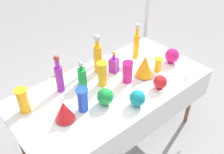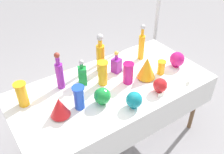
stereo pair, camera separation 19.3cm
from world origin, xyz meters
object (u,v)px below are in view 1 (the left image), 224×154
round_bowl_0 (105,97)px  cardboard_box_behind_left (73,89)px  round_bowl_2 (137,98)px  round_bowl_3 (172,56)px  slender_vase_1 (23,100)px  tall_bottle_2 (59,77)px  slender_vase_3 (127,72)px  slender_vase_4 (158,64)px  square_decanter_1 (114,64)px  canopy_pole (146,19)px  tall_bottle_0 (98,56)px  round_bowl_1 (160,82)px  slender_vase_0 (102,73)px  slender_vase_2 (83,99)px  square_decanter_0 (82,76)px  fluted_vase_0 (145,66)px  fluted_vase_1 (64,111)px  tall_bottle_1 (136,43)px

round_bowl_0 → cardboard_box_behind_left: (0.26, 1.00, -0.68)m
round_bowl_2 → round_bowl_3: round_bowl_3 is taller
slender_vase_1 → tall_bottle_2: bearing=6.1°
slender_vase_3 → slender_vase_4: 0.37m
square_decanter_1 → canopy_pole: 1.10m
tall_bottle_0 → tall_bottle_2: bearing=-176.9°
round_bowl_0 → round_bowl_1: round_bowl_0 is taller
slender_vase_0 → cardboard_box_behind_left: (0.11, 0.77, -0.73)m
round_bowl_3 → cardboard_box_behind_left: round_bowl_3 is taller
square_decanter_1 → round_bowl_3: (0.57, -0.27, -0.00)m
slender_vase_1 → slender_vase_0: bearing=-10.8°
slender_vase_2 → round_bowl_0: bearing=-18.5°
square_decanter_0 → fluted_vase_0: square_decanter_0 is taller
square_decanter_1 → slender_vase_4: size_ratio=1.64×
tall_bottle_2 → round_bowl_3: size_ratio=2.31×
slender_vase_1 → tall_bottle_0: bearing=4.4°
tall_bottle_0 → square_decanter_0: bearing=-160.9°
tall_bottle_2 → round_bowl_1: size_ratio=2.71×
tall_bottle_0 → canopy_pole: bearing=19.2°
square_decanter_0 → round_bowl_2: square_decanter_0 is taller
round_bowl_1 → tall_bottle_2: bearing=141.5°
slender_vase_4 → fluted_vase_0: (-0.17, 0.03, 0.04)m
slender_vase_0 → round_bowl_2: 0.42m
fluted_vase_1 → round_bowl_3: (1.30, -0.02, -0.01)m
tall_bottle_2 → fluted_vase_1: tall_bottle_2 is taller
square_decanter_0 → round_bowl_1: square_decanter_0 is taller
fluted_vase_1 → round_bowl_2: (0.55, -0.25, -0.02)m
round_bowl_0 → slender_vase_2: bearing=161.5°
fluted_vase_0 → round_bowl_1: (-0.04, -0.23, -0.05)m
fluted_vase_0 → slender_vase_2: bearing=-179.5°
slender_vase_2 → round_bowl_3: slender_vase_2 is taller
slender_vase_0 → slender_vase_2: (-0.34, -0.17, -0.01)m
slender_vase_2 → cardboard_box_behind_left: slender_vase_2 is taller
slender_vase_3 → round_bowl_0: bearing=-162.8°
tall_bottle_0 → fluted_vase_1: size_ratio=2.27×
slender_vase_3 → slender_vase_4: slender_vase_3 is taller
tall_bottle_1 → square_decanter_0: (-0.74, -0.04, -0.06)m
square_decanter_1 → round_bowl_1: 0.50m
square_decanter_1 → round_bowl_0: (-0.37, -0.32, -0.01)m
tall_bottle_0 → fluted_vase_0: size_ratio=1.80×
round_bowl_2 → round_bowl_0: bearing=135.9°
tall_bottle_0 → slender_vase_0: 0.23m
square_decanter_0 → slender_vase_1: size_ratio=1.18×
canopy_pole → round_bowl_2: bearing=-139.4°
round_bowl_0 → slender_vase_0: bearing=56.4°
tall_bottle_1 → tall_bottle_2: size_ratio=1.07×
tall_bottle_1 → cardboard_box_behind_left: (-0.47, 0.63, -0.77)m
fluted_vase_0 → round_bowl_0: (-0.55, -0.07, -0.04)m
tall_bottle_0 → fluted_vase_1: tall_bottle_0 is taller
tall_bottle_2 → cardboard_box_behind_left: 1.07m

